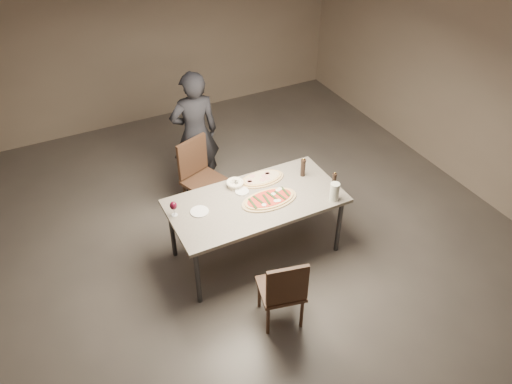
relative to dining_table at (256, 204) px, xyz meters
name	(u,v)px	position (x,y,z in m)	size (l,w,h in m)	color
room	(256,146)	(0.00, 0.00, 0.71)	(7.00, 7.00, 7.00)	#57504B
dining_table	(256,204)	(0.00, 0.00, 0.00)	(1.80, 0.90, 0.75)	gray
zucchini_pizza	(270,199)	(0.12, -0.07, 0.07)	(0.61, 0.34, 0.05)	tan
ham_pizza	(262,179)	(0.21, 0.28, 0.07)	(0.51, 0.28, 0.04)	tan
bread_basket	(235,183)	(-0.10, 0.30, 0.10)	(0.19, 0.19, 0.07)	beige
oil_dish	(242,191)	(-0.07, 0.18, 0.07)	(0.15, 0.15, 0.02)	white
pepper_mill_left	(334,180)	(0.83, -0.18, 0.15)	(0.05, 0.05, 0.19)	black
pepper_mill_right	(303,167)	(0.65, 0.15, 0.16)	(0.06, 0.06, 0.23)	black
carafe	(334,192)	(0.71, -0.36, 0.16)	(0.10, 0.10, 0.20)	silver
wine_glass	(173,206)	(-0.83, 0.15, 0.17)	(0.07, 0.07, 0.17)	silver
side_plate	(200,212)	(-0.59, 0.08, 0.06)	(0.19, 0.19, 0.01)	white
chair_near	(283,289)	(-0.21, -0.97, -0.22)	(0.48, 0.48, 0.85)	#40281B
chair_far	(200,173)	(-0.24, 1.00, -0.17)	(0.57, 0.57, 0.94)	#40281B
diner	(195,134)	(-0.11, 1.42, 0.11)	(0.59, 0.39, 1.61)	black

